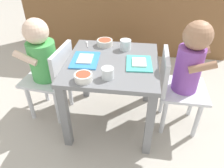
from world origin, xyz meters
name	(u,v)px	position (x,y,z in m)	size (l,w,h in m)	color
ground_plane	(112,119)	(0.00, 0.00, 0.00)	(7.00, 7.00, 0.00)	#B2ADA3
kitchen_cabinet_back	(127,1)	(0.00, 1.16, 0.50)	(2.04, 0.38, 1.00)	brown
dining_table	(112,74)	(0.00, 0.00, 0.37)	(0.53, 0.54, 0.46)	slate
seated_child_left	(44,59)	(-0.43, 0.03, 0.43)	(0.31, 0.31, 0.68)	silver
seated_child_right	(187,66)	(0.43, 0.02, 0.45)	(0.29, 0.29, 0.71)	silver
dog	(124,56)	(0.03, 0.57, 0.20)	(0.47, 0.24, 0.30)	beige
food_tray_left	(85,60)	(-0.16, -0.01, 0.47)	(0.16, 0.21, 0.02)	#388CD8
food_tray_right	(139,63)	(0.16, -0.01, 0.47)	(0.15, 0.19, 0.02)	#4CC6BC
water_cup_left	(125,45)	(0.06, 0.16, 0.49)	(0.07, 0.07, 0.06)	white
water_cup_right	(107,74)	(0.00, -0.17, 0.49)	(0.06, 0.06, 0.06)	white
cereal_bowl_left_side	(105,42)	(-0.07, 0.21, 0.48)	(0.10, 0.10, 0.04)	silver
veggie_bowl_near	(83,77)	(-0.12, -0.21, 0.48)	(0.09, 0.09, 0.04)	white
spoon_by_left_tray	(87,44)	(-0.20, 0.21, 0.46)	(0.04, 0.10, 0.01)	silver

